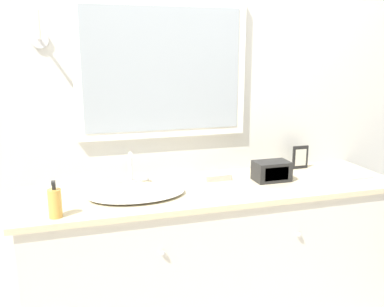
# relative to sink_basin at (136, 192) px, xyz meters

# --- Properties ---
(wall_back) EXTENTS (8.00, 0.18, 2.55)m
(wall_back) POSITION_rel_sink_basin_xyz_m (0.44, 0.36, 0.41)
(wall_back) COLOR silver
(wall_back) RESTS_ON ground_plane
(vanity_counter) EXTENTS (2.13, 0.61, 0.85)m
(vanity_counter) POSITION_rel_sink_basin_xyz_m (0.45, 0.02, -0.44)
(vanity_counter) COLOR beige
(vanity_counter) RESTS_ON ground_plane
(sink_basin) EXTENTS (0.51, 0.38, 0.20)m
(sink_basin) POSITION_rel_sink_basin_xyz_m (0.00, 0.00, 0.00)
(sink_basin) COLOR white
(sink_basin) RESTS_ON vanity_counter
(soap_bottle) EXTENTS (0.06, 0.06, 0.17)m
(soap_bottle) POSITION_rel_sink_basin_xyz_m (-0.40, -0.19, 0.05)
(soap_bottle) COLOR gold
(soap_bottle) RESTS_ON vanity_counter
(appliance_box) EXTENTS (0.21, 0.13, 0.11)m
(appliance_box) POSITION_rel_sink_basin_xyz_m (0.80, 0.04, 0.04)
(appliance_box) COLOR black
(appliance_box) RESTS_ON vanity_counter
(picture_frame) EXTENTS (0.11, 0.01, 0.15)m
(picture_frame) POSITION_rel_sink_basin_xyz_m (1.10, 0.22, 0.06)
(picture_frame) COLOR black
(picture_frame) RESTS_ON vanity_counter
(hand_towel_near_sink) EXTENTS (0.15, 0.11, 0.03)m
(hand_towel_near_sink) POSITION_rel_sink_basin_xyz_m (0.50, 0.16, -0.00)
(hand_towel_near_sink) COLOR #B7A899
(hand_towel_near_sink) RESTS_ON vanity_counter
(metal_tray) EXTENTS (0.15, 0.10, 0.01)m
(metal_tray) POSITION_rel_sink_basin_xyz_m (1.33, -0.05, -0.01)
(metal_tray) COLOR #ADADB2
(metal_tray) RESTS_ON vanity_counter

